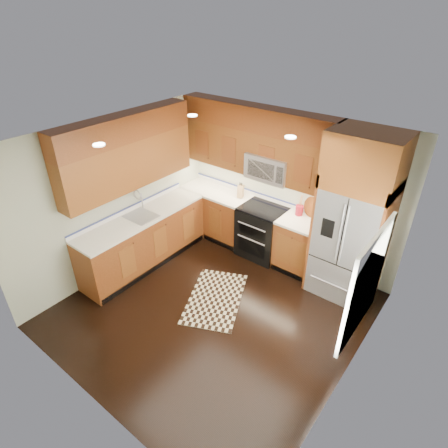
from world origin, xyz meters
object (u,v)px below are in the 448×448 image
Objects in this scene: range at (262,232)px; refrigerator at (353,219)px; rug at (215,298)px; utensil_crock at (299,208)px; knife_block at (241,191)px.

range is 1.76m from refrigerator.
utensil_crock is (0.47, 1.64, 1.06)m from rug.
rug is at bearing -106.13° from utensil_crock.
rug is 4.70× the size of knife_block.
refrigerator reaches higher than utensil_crock.
knife_block is 1.16m from utensil_crock.
refrigerator is 1.98× the size of rug.
utensil_crock is at bearing 166.82° from refrigerator.
refrigerator reaches higher than knife_block.
range is 0.86m from utensil_crock.
rug is at bearing -85.64° from range.
refrigerator is 1.02m from utensil_crock.
refrigerator is at bearing -4.53° from knife_block.
knife_block reaches higher than rug.
rug is 2.02m from knife_block.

